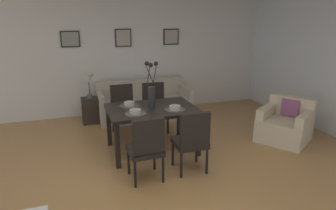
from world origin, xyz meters
name	(u,v)px	position (x,y,z in m)	size (l,w,h in m)	color
ground_plane	(155,181)	(0.00, 0.00, 0.00)	(9.00, 9.00, 0.00)	#A87A47
back_wall_panel	(113,56)	(0.00, 3.25, 1.30)	(9.00, 0.10, 2.60)	silver
dining_table	(152,113)	(0.24, 0.96, 0.65)	(1.40, 0.98, 0.74)	black
dining_chair_near_left	(146,146)	(-0.09, 0.04, 0.51)	(0.45, 0.45, 0.92)	black
dining_chair_near_right	(123,107)	(-0.06, 1.88, 0.51)	(0.44, 0.44, 0.92)	black
dining_chair_far_left	(192,139)	(0.57, 0.07, 0.51)	(0.45, 0.45, 0.92)	black
dining_chair_far_right	(155,105)	(0.55, 1.84, 0.51)	(0.46, 0.46, 0.92)	black
centerpiece_vase	(151,90)	(0.24, 0.96, 1.02)	(0.21, 0.23, 0.73)	#232326
placemat_near_left	(135,113)	(-0.07, 0.74, 0.74)	(0.32, 0.32, 0.01)	#4C4742
bowl_near_left	(135,111)	(-0.07, 0.74, 0.78)	(0.17, 0.17, 0.07)	#B2ADA3
placemat_near_right	(129,106)	(-0.07, 1.18, 0.74)	(0.32, 0.32, 0.01)	#4C4742
bowl_near_right	(129,103)	(-0.07, 1.18, 0.78)	(0.17, 0.17, 0.07)	#B2ADA3
placemat_far_left	(175,109)	(0.56, 0.74, 0.74)	(0.32, 0.32, 0.01)	#4C4742
bowl_far_left	(175,107)	(0.56, 0.74, 0.78)	(0.17, 0.17, 0.07)	#B2ADA3
sofa	(144,104)	(0.55, 2.70, 0.28)	(1.98, 0.84, 0.80)	#B2A899
side_table	(91,110)	(-0.59, 2.70, 0.26)	(0.36, 0.36, 0.52)	black
table_lamp	(89,80)	(-0.59, 2.70, 0.89)	(0.22, 0.22, 0.51)	#4C4C51
armchair	(285,125)	(2.61, 0.62, 0.29)	(1.11, 1.11, 0.75)	beige
framed_picture_left	(70,39)	(-0.86, 3.18, 1.69)	(0.39, 0.03, 0.33)	black
framed_picture_center	(123,38)	(0.24, 3.18, 1.69)	(0.35, 0.03, 0.39)	black
framed_picture_right	(171,37)	(1.35, 3.18, 1.69)	(0.36, 0.03, 0.36)	black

